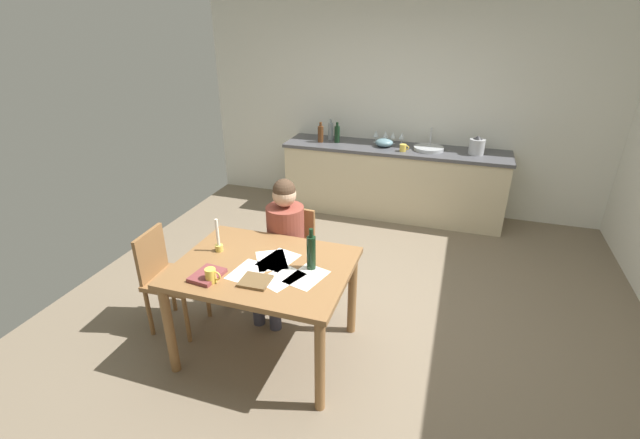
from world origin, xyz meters
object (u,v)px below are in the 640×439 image
(chair_at_table, at_px, (291,252))
(stovetop_kettle, at_px, (477,146))
(bottle_vinegar, at_px, (331,131))
(sink_unit, at_px, (429,148))
(wine_glass_back_left, at_px, (386,135))
(mixing_bowl, at_px, (384,143))
(chair_side_empty, at_px, (168,276))
(teacup_on_counter, at_px, (403,148))
(person_seated, at_px, (282,239))
(wine_bottle_on_table, at_px, (311,252))
(book_magazine, at_px, (207,275))
(book_cookery, at_px, (255,281))
(candlestick, at_px, (219,242))
(coffee_mug, at_px, (211,276))
(wine_glass_by_kettle, at_px, (393,135))
(bottle_wine_red, at_px, (337,134))
(dining_table, at_px, (264,278))
(wine_glass_back_right, at_px, (376,134))
(wine_glass_near_sink, at_px, (402,136))
(bottle_oil, at_px, (321,134))

(chair_at_table, distance_m, stovetop_kettle, 2.71)
(chair_at_table, distance_m, bottle_vinegar, 2.37)
(sink_unit, xyz_separation_m, wine_glass_back_left, (-0.56, 0.15, 0.09))
(bottle_vinegar, bearing_deg, mixing_bowl, -7.94)
(chair_at_table, height_order, stovetop_kettle, stovetop_kettle)
(chair_side_empty, xyz_separation_m, teacup_on_counter, (1.47, 2.72, 0.46))
(mixing_bowl, bearing_deg, person_seated, -100.28)
(person_seated, height_order, wine_bottle_on_table, person_seated)
(book_magazine, xyz_separation_m, book_cookery, (0.34, 0.04, -0.00))
(teacup_on_counter, bearing_deg, candlestick, -110.30)
(coffee_mug, relative_size, book_magazine, 0.50)
(bottle_vinegar, distance_m, stovetop_kettle, 1.83)
(wine_glass_by_kettle, bearing_deg, person_seated, -101.38)
(wine_glass_by_kettle, bearing_deg, bottle_vinegar, -175.86)
(mixing_bowl, bearing_deg, bottle_wine_red, 179.80)
(coffee_mug, bearing_deg, candlestick, 113.23)
(wine_glass_by_kettle, bearing_deg, dining_table, -97.53)
(wine_glass_back_right, bearing_deg, bottle_vinegar, -174.32)
(mixing_bowl, height_order, stovetop_kettle, stovetop_kettle)
(coffee_mug, relative_size, wine_glass_back_left, 0.73)
(person_seated, xyz_separation_m, wine_glass_near_sink, (0.61, 2.49, 0.33))
(wine_bottle_on_table, bearing_deg, coffee_mug, -147.12)
(book_cookery, distance_m, bottle_oil, 3.13)
(bottle_vinegar, height_order, wine_glass_back_right, bottle_vinegar)
(dining_table, height_order, wine_glass_back_left, wine_glass_back_left)
(person_seated, relative_size, bottle_vinegar, 4.37)
(wine_glass_near_sink, bearing_deg, coffee_mug, -102.59)
(person_seated, bearing_deg, teacup_on_counter, 72.72)
(coffee_mug, height_order, bottle_oil, bottle_oil)
(wine_glass_near_sink, xyz_separation_m, wine_glass_by_kettle, (-0.11, 0.00, 0.00))
(chair_side_empty, xyz_separation_m, mixing_bowl, (1.21, 2.86, 0.47))
(teacup_on_counter, bearing_deg, book_cookery, -100.25)
(wine_bottle_on_table, xyz_separation_m, wine_glass_near_sink, (0.17, 3.00, 0.10))
(bottle_oil, bearing_deg, wine_glass_back_left, 14.38)
(book_magazine, height_order, wine_glass_back_left, wine_glass_back_left)
(chair_at_table, bearing_deg, wine_glass_back_right, 83.44)
(book_magazine, height_order, bottle_vinegar, bottle_vinegar)
(book_magazine, height_order, bottle_wine_red, bottle_wine_red)
(person_seated, height_order, book_cookery, person_seated)
(book_magazine, xyz_separation_m, stovetop_kettle, (1.72, 3.18, 0.21))
(coffee_mug, xyz_separation_m, wine_glass_by_kettle, (0.64, 3.37, 0.18))
(book_magazine, bearing_deg, wine_glass_near_sink, 82.36)
(bottle_oil, relative_size, bottle_vinegar, 0.94)
(mixing_bowl, bearing_deg, book_cookery, -95.15)
(dining_table, xyz_separation_m, bottle_vinegar, (-0.40, 3.00, 0.35))
(book_cookery, bearing_deg, chair_side_empty, 162.00)
(wine_bottle_on_table, bearing_deg, book_magazine, -152.87)
(person_seated, distance_m, bottle_oil, 2.34)
(bottle_wine_red, bearing_deg, chair_side_empty, -101.79)
(bottle_wine_red, distance_m, teacup_on_counter, 0.89)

